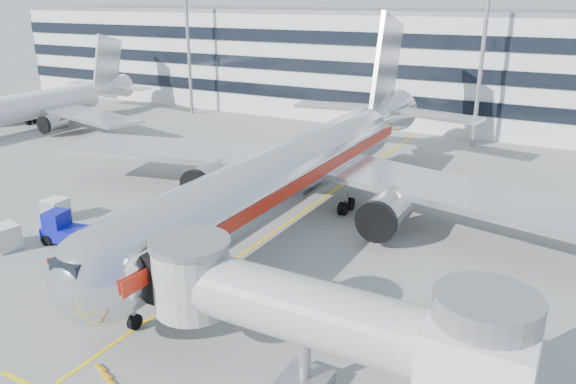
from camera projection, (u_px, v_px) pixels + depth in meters
The scene contains 13 objects.
ground at pixel (220, 270), 37.61m from camera, with size 180.00×180.00×0.00m, color gray.
lead_in_line at pixel (291, 221), 45.89m from camera, with size 0.25×70.00×0.01m, color yellow.
main_jet at pixel (301, 166), 45.92m from camera, with size 50.95×48.70×16.06m.
jet_bridge at pixel (340, 327), 24.18m from camera, with size 17.80×4.50×7.00m.
terminal at pixel (445, 65), 83.03m from camera, with size 150.00×24.25×15.60m.
light_mast_west at pixel (187, 14), 83.39m from camera, with size 2.40×1.20×25.45m.
light_mast_centre at pixel (486, 20), 63.87m from camera, with size 2.40×1.20×25.45m.
second_jet at pixel (30, 106), 77.16m from camera, with size 38.21×36.52×12.04m.
belt_loader at pixel (127, 254), 38.61m from camera, with size 4.55×2.89×2.14m.
baggage_tug at pixel (63, 229), 41.61m from camera, with size 3.48×2.56×2.39m.
cargo_container_left at pixel (5, 237), 40.48m from camera, with size 2.02×2.02×1.84m.
cargo_container_right at pixel (56, 210), 45.82m from camera, with size 1.79×1.79×1.80m.
ramp_worker at pixel (76, 272), 35.64m from camera, with size 0.59×0.39×1.63m, color #7DEA18.
Camera 1 is at (20.27, -27.42, 17.33)m, focal length 35.00 mm.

